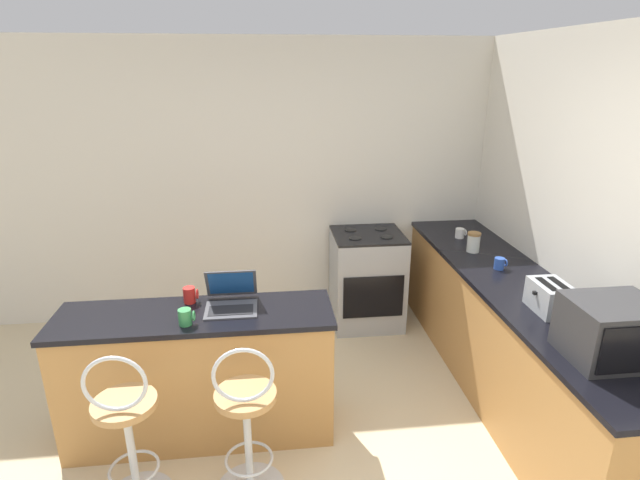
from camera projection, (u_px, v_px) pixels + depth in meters
wall_back at (277, 184)px, 4.67m from camera, size 12.00×0.06×2.60m
breakfast_bar at (200, 375)px, 3.24m from camera, size 1.72×0.51×0.90m
counter_right at (510, 337)px, 3.69m from camera, size 0.67×3.02×0.90m
bar_stool_near at (128, 435)px, 2.68m from camera, size 0.40×0.40×1.01m
bar_stool_far at (247, 426)px, 2.75m from camera, size 0.40×0.40×1.01m
laptop at (231, 298)px, 3.17m from camera, size 0.32×0.32×0.23m
microwave at (612, 331)px, 2.57m from camera, size 0.45×0.38×0.32m
toaster at (551, 297)px, 3.09m from camera, size 0.22×0.29×0.19m
stove_range at (367, 279)px, 4.70m from camera, size 0.64×0.61×0.90m
mug_white at (460, 233)px, 4.44m from camera, size 0.09×0.08×0.09m
mug_blue at (500, 263)px, 3.75m from camera, size 0.09×0.07×0.09m
mug_red at (190, 295)px, 3.22m from camera, size 0.09×0.08×0.10m
mug_green at (186, 317)px, 2.94m from camera, size 0.10×0.08×0.10m
storage_jar at (474, 242)px, 4.10m from camera, size 0.11×0.11×0.16m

